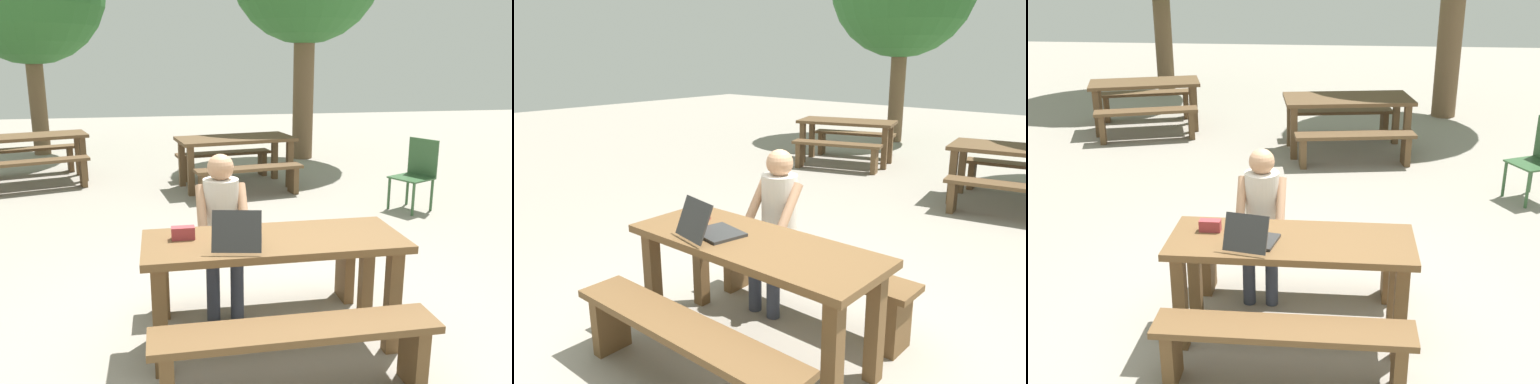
% 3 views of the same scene
% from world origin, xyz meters
% --- Properties ---
extents(ground_plane, '(30.00, 30.00, 0.00)m').
position_xyz_m(ground_plane, '(0.00, 0.00, 0.00)').
color(ground_plane, gray).
extents(picnic_table_front, '(1.71, 0.65, 0.78)m').
position_xyz_m(picnic_table_front, '(0.00, 0.00, 0.64)').
color(picnic_table_front, brown).
rests_on(picnic_table_front, ground).
extents(bench_near, '(1.66, 0.30, 0.46)m').
position_xyz_m(bench_near, '(0.00, -0.60, 0.34)').
color(bench_near, brown).
rests_on(bench_near, ground).
extents(bench_far, '(1.66, 0.30, 0.46)m').
position_xyz_m(bench_far, '(0.00, 0.60, 0.34)').
color(bench_far, brown).
rests_on(bench_far, ground).
extents(laptop, '(0.36, 0.41, 0.26)m').
position_xyz_m(laptop, '(-0.26, -0.13, 0.84)').
color(laptop, '#2D2D2D').
rests_on(laptop, picnic_table_front).
extents(small_pouch, '(0.15, 0.07, 0.08)m').
position_xyz_m(small_pouch, '(-0.59, 0.08, 0.82)').
color(small_pouch, '#993338').
rests_on(small_pouch, picnic_table_front).
extents(person_seated, '(0.38, 0.39, 1.24)m').
position_xyz_m(person_seated, '(-0.28, 0.56, 0.72)').
color(person_seated, '#333847').
rests_on(person_seated, ground).
extents(picnic_table_mid, '(1.79, 1.17, 0.76)m').
position_xyz_m(picnic_table_mid, '(-2.69, 5.45, 0.63)').
color(picnic_table_mid, brown).
rests_on(picnic_table_mid, ground).
extents(bench_mid_south, '(1.51, 0.72, 0.46)m').
position_xyz_m(bench_mid_south, '(-2.51, 4.85, 0.34)').
color(bench_mid_south, brown).
rests_on(bench_mid_south, ground).
extents(bench_mid_north, '(1.51, 0.72, 0.46)m').
position_xyz_m(bench_mid_north, '(-2.88, 6.05, 0.34)').
color(bench_mid_north, brown).
rests_on(bench_mid_north, ground).
extents(picnic_table_rear, '(1.84, 1.09, 0.77)m').
position_xyz_m(picnic_table_rear, '(0.41, 4.59, 0.65)').
color(picnic_table_rear, brown).
rests_on(picnic_table_rear, ground).
extents(bench_rear_south, '(1.59, 0.55, 0.43)m').
position_xyz_m(bench_rear_south, '(0.52, 3.95, 0.32)').
color(bench_rear_south, brown).
rests_on(bench_rear_south, ground).
extents(bench_rear_north, '(1.59, 0.55, 0.43)m').
position_xyz_m(bench_rear_north, '(0.31, 5.24, 0.32)').
color(bench_rear_north, brown).
rests_on(bench_rear_north, ground).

